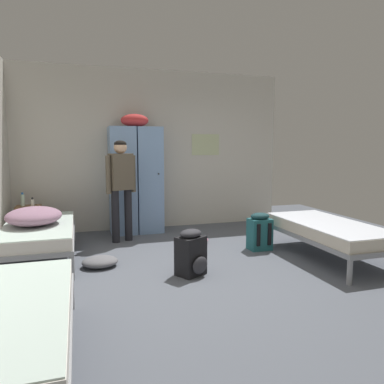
% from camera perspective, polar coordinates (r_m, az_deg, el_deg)
% --- Properties ---
extents(ground_plane, '(8.45, 8.45, 0.00)m').
position_cam_1_polar(ground_plane, '(4.55, 1.02, -12.36)').
color(ground_plane, '#565B66').
extents(room_backdrop, '(4.97, 5.34, 2.90)m').
position_cam_1_polar(room_backdrop, '(5.37, -16.48, 6.08)').
color(room_backdrop, beige).
rests_on(room_backdrop, ground_plane).
extents(locker_bank, '(0.90, 0.55, 2.07)m').
position_cam_1_polar(locker_bank, '(6.53, -8.72, 2.20)').
color(locker_bank, '#7A9ECC').
rests_on(locker_bank, ground_plane).
extents(shelf_unit, '(0.38, 0.30, 0.57)m').
position_cam_1_polar(shelf_unit, '(6.48, -23.95, -3.93)').
color(shelf_unit, brown).
rests_on(shelf_unit, ground_plane).
extents(bed_left_front, '(0.90, 1.90, 0.49)m').
position_cam_1_polar(bed_left_front, '(2.83, -27.65, -17.36)').
color(bed_left_front, gray).
rests_on(bed_left_front, ground_plane).
extents(bed_left_rear, '(0.90, 1.90, 0.49)m').
position_cam_1_polar(bed_left_rear, '(5.33, -22.67, -5.77)').
color(bed_left_rear, gray).
rests_on(bed_left_rear, ground_plane).
extents(bed_right, '(0.90, 1.90, 0.49)m').
position_cam_1_polar(bed_right, '(5.35, 20.38, -5.60)').
color(bed_right, gray).
rests_on(bed_right, ground_plane).
extents(bedding_heap, '(0.70, 0.81, 0.23)m').
position_cam_1_polar(bedding_heap, '(5.26, -23.31, -3.44)').
color(bedding_heap, gray).
rests_on(bedding_heap, bed_left_rear).
extents(person_traveler, '(0.48, 0.31, 1.61)m').
position_cam_1_polar(person_traveler, '(5.90, -10.93, 1.66)').
color(person_traveler, black).
rests_on(person_traveler, ground_plane).
extents(water_bottle, '(0.06, 0.06, 0.22)m').
position_cam_1_polar(water_bottle, '(6.46, -24.78, -1.11)').
color(water_bottle, silver).
rests_on(water_bottle, shelf_unit).
extents(lotion_bottle, '(0.06, 0.06, 0.14)m').
position_cam_1_polar(lotion_bottle, '(6.39, -23.49, -1.48)').
color(lotion_bottle, white).
rests_on(lotion_bottle, shelf_unit).
extents(backpack_teal, '(0.32, 0.34, 0.55)m').
position_cam_1_polar(backpack_teal, '(5.54, 10.39, -6.12)').
color(backpack_teal, '#23666B').
rests_on(backpack_teal, ground_plane).
extents(backpack_black, '(0.40, 0.41, 0.55)m').
position_cam_1_polar(backpack_black, '(4.39, -0.10, -9.50)').
color(backpack_black, black).
rests_on(backpack_black, ground_plane).
extents(clothes_pile_grey, '(0.45, 0.39, 0.13)m').
position_cam_1_polar(clothes_pile_grey, '(4.87, -14.07, -10.43)').
color(clothes_pile_grey, slate).
rests_on(clothes_pile_grey, ground_plane).
extents(clothes_pile_pink, '(0.44, 0.39, 0.11)m').
position_cam_1_polar(clothes_pile_pink, '(5.83, 0.38, -7.42)').
color(clothes_pile_pink, pink).
rests_on(clothes_pile_pink, ground_plane).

